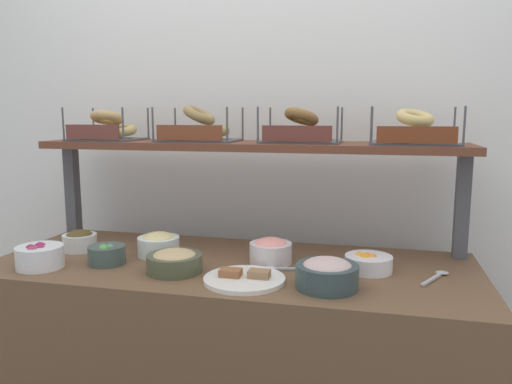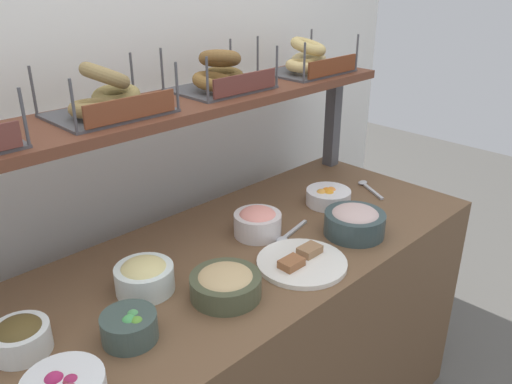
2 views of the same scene
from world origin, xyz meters
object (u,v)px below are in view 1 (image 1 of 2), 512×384
Objects in this scene: bowl_veggie_mix at (107,254)px; bagel_basket_plain at (414,132)px; bowl_lox_spread at (271,250)px; bowl_fruit_salad at (368,263)px; bowl_tuna_salad at (327,273)px; bowl_hummus at (174,261)px; serving_spoon_by_edge at (282,269)px; bowl_chocolate_spread at (80,240)px; bowl_beet_salad at (40,256)px; serving_spoon_near_plate at (437,276)px; bagel_basket_sesame at (107,129)px; bagel_basket_cinnamon_raisin at (301,131)px; bowl_egg_salad at (159,244)px; serving_plate_white at (244,279)px; bagel_basket_everything at (199,130)px.

bowl_veggie_mix is 1.23m from bagel_basket_plain.
bagel_basket_plain is (0.50, 0.23, 0.43)m from bowl_lox_spread.
bowl_tuna_salad is at bearing -121.07° from bowl_fruit_salad.
bowl_lox_spread reaches higher than bowl_veggie_mix.
bowl_fruit_salad is 0.67m from bowl_hummus.
bowl_lox_spread is at bearing 126.53° from serving_spoon_by_edge.
bowl_beet_salad is at bearing -92.08° from bowl_chocolate_spread.
bowl_beet_salad reaches higher than serving_spoon_by_edge.
bowl_beet_salad is 1.03× the size of serving_spoon_near_plate.
bowl_chocolate_spread is at bearing -91.37° from bagel_basket_sesame.
bagel_basket_cinnamon_raisin is at bearing 48.92° from bowl_hummus.
bagel_basket_sesame is at bearing 169.21° from serving_spoon_near_plate.
bowl_tuna_salad is 0.61× the size of bagel_basket_plain.
bowl_lox_spread reaches higher than bowl_chocolate_spread.
bowl_egg_salad is 0.20m from bowl_veggie_mix.
bowl_hummus is (-0.65, -0.17, 0.01)m from bowl_fruit_salad.
bowl_tuna_salad is at bearing 0.78° from serving_plate_white.
bagel_basket_plain reaches higher than serving_plate_white.
bowl_egg_salad is at bearing 178.41° from serving_spoon_near_plate.
bowl_chocolate_spread is 0.50m from bagel_basket_sesame.
bowl_tuna_salad is at bearing -4.79° from bowl_veggie_mix.
bagel_basket_sesame reaches higher than bowl_chocolate_spread.
serving_spoon_by_edge is (0.36, 0.10, -0.03)m from bowl_hummus.
bowl_tuna_salad reaches higher than bowl_chocolate_spread.
bowl_fruit_salad is at bearing 8.36° from bowl_veggie_mix.
bagel_basket_sesame is (-0.33, 0.23, 0.43)m from bowl_egg_salad.
bagel_basket_everything is 1.03× the size of bagel_basket_cinnamon_raisin.
serving_plate_white is (0.54, -0.07, -0.03)m from bowl_veggie_mix.
serving_plate_white is at bearing -124.55° from serving_spoon_by_edge.
bowl_lox_spread is 0.81× the size of bowl_hummus.
bagel_basket_everything reaches higher than bagel_basket_cinnamon_raisin.
bowl_hummus is 0.38m from serving_spoon_by_edge.
bagel_basket_sesame is 0.84m from bagel_basket_cinnamon_raisin.
bowl_fruit_salad is at bearing 14.21° from bowl_hummus.
bagel_basket_sesame is 0.89× the size of bagel_basket_everything.
bowl_egg_salad is 0.56× the size of bagel_basket_sesame.
bowl_lox_spread is 0.78m from bowl_chocolate_spread.
bagel_basket_cinnamon_raisin is at bearing 31.49° from bowl_veggie_mix.
bowl_lox_spread is (-0.23, 0.22, -0.00)m from bowl_tuna_salad.
bowl_beet_salad is at bearing -168.65° from serving_spoon_by_edge.
bagel_basket_sesame is at bearing 117.42° from bowl_veggie_mix.
bowl_hummus is 0.22m from bowl_egg_salad.
bowl_hummus is at bearing 8.01° from bowl_beet_salad.
bowl_veggie_mix is at bearing -133.62° from bowl_egg_salad.
bowl_lox_spread is 0.83m from bowl_beet_salad.
bowl_beet_salad reaches higher than bowl_hummus.
bowl_hummus is at bearing -170.60° from serving_spoon_near_plate.
bagel_basket_plain is (1.27, 0.01, -0.00)m from bagel_basket_sesame.
bowl_lox_spread is at bearing 1.05° from bowl_egg_salad.
bagel_basket_sesame is at bearing 148.72° from serving_plate_white.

